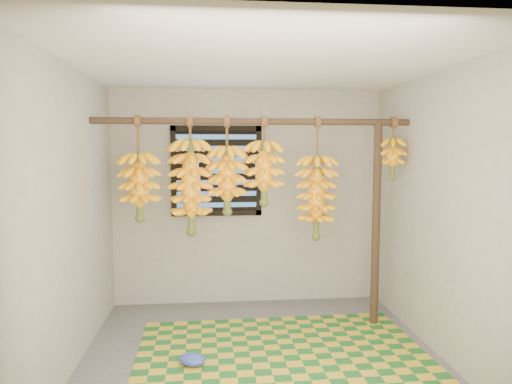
{
  "coord_description": "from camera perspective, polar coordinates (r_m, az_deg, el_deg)",
  "views": [
    {
      "loc": [
        -0.4,
        -3.59,
        1.74
      ],
      "look_at": [
        0.0,
        0.55,
        1.35
      ],
      "focal_mm": 32.0,
      "sensor_mm": 36.0,
      "label": 1
    }
  ],
  "objects": [
    {
      "name": "window",
      "position": [
        5.07,
        -4.95,
        2.62
      ],
      "size": [
        1.0,
        0.04,
        1.0
      ],
      "color": "black",
      "rests_on": "wall_back"
    },
    {
      "name": "ceiling",
      "position": [
        3.67,
        0.86,
        15.78
      ],
      "size": [
        3.0,
        3.0,
        0.01
      ],
      "primitive_type": "cube",
      "color": "silver",
      "rests_on": "wall_back"
    },
    {
      "name": "plastic_bag",
      "position": [
        3.93,
        -8.0,
        -20.04
      ],
      "size": [
        0.28,
        0.25,
        0.09
      ],
      "primitive_type": "ellipsoid",
      "rotation": [
        0.0,
        0.0,
        -0.43
      ],
      "color": "#2F43B2",
      "rests_on": "woven_mat"
    },
    {
      "name": "banana_bunch_f",
      "position": [
        4.64,
        16.71,
        4.06
      ],
      "size": [
        0.25,
        0.25,
        0.6
      ],
      "color": "brown",
      "rests_on": "hanging_pole"
    },
    {
      "name": "woven_mat",
      "position": [
        3.99,
        3.67,
        -20.43
      ],
      "size": [
        2.5,
        2.02,
        0.01
      ],
      "primitive_type": "cube",
      "rotation": [
        0.0,
        0.0,
        0.02
      ],
      "color": "#1C6023",
      "rests_on": "floor"
    },
    {
      "name": "floor",
      "position": [
        4.01,
        0.81,
        -20.42
      ],
      "size": [
        3.0,
        3.0,
        0.01
      ],
      "primitive_type": "cube",
      "color": "#535353",
      "rests_on": "ground"
    },
    {
      "name": "wall_right",
      "position": [
        4.1,
        22.24,
        -2.61
      ],
      "size": [
        0.01,
        3.0,
        2.4
      ],
      "primitive_type": "cube",
      "color": "gray",
      "rests_on": "floor"
    },
    {
      "name": "wall_left",
      "position": [
        3.8,
        -22.41,
        -3.23
      ],
      "size": [
        0.01,
        3.0,
        2.4
      ],
      "primitive_type": "cube",
      "color": "gray",
      "rests_on": "floor"
    },
    {
      "name": "banana_bunch_e",
      "position": [
        4.43,
        7.57,
        -0.66
      ],
      "size": [
        0.37,
        0.37,
        1.17
      ],
      "color": "brown",
      "rests_on": "hanging_pole"
    },
    {
      "name": "banana_bunch_a",
      "position": [
        4.36,
        -14.38,
        0.65
      ],
      "size": [
        0.35,
        0.35,
        0.97
      ],
      "color": "brown",
      "rests_on": "hanging_pole"
    },
    {
      "name": "banana_bunch_d",
      "position": [
        4.33,
        1.02,
        2.39
      ],
      "size": [
        0.35,
        0.35,
        0.84
      ],
      "color": "brown",
      "rests_on": "hanging_pole"
    },
    {
      "name": "wall_back",
      "position": [
        5.14,
        -1.03,
        -0.67
      ],
      "size": [
        3.0,
        0.01,
        2.4
      ],
      "primitive_type": "cube",
      "color": "gray",
      "rests_on": "floor"
    },
    {
      "name": "hanging_pole",
      "position": [
        4.32,
        -0.19,
        8.81
      ],
      "size": [
        3.0,
        0.06,
        0.06
      ],
      "primitive_type": "cylinder",
      "rotation": [
        0.0,
        1.57,
        0.0
      ],
      "color": "#432F20",
      "rests_on": "wall_left"
    },
    {
      "name": "banana_bunch_b",
      "position": [
        4.31,
        -8.15,
        0.59
      ],
      "size": [
        0.38,
        0.38,
        1.11
      ],
      "color": "brown",
      "rests_on": "hanging_pole"
    },
    {
      "name": "banana_bunch_c",
      "position": [
        4.3,
        -3.62,
        1.48
      ],
      "size": [
        0.34,
        0.34,
        0.92
      ],
      "color": "brown",
      "rests_on": "hanging_pole"
    },
    {
      "name": "support_post",
      "position": [
        4.64,
        14.77,
        -4.0
      ],
      "size": [
        0.08,
        0.08,
        2.0
      ],
      "primitive_type": "cylinder",
      "color": "#432F20",
      "rests_on": "floor"
    }
  ]
}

